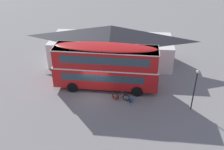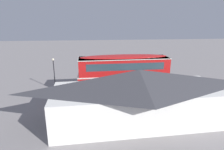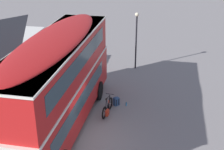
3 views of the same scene
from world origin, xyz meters
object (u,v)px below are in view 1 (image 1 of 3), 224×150
Objects in this scene: street_lamp at (195,85)px; touring_bicycle at (120,97)px; water_bottle_blue_sports at (131,105)px; double_decker_bus at (106,65)px; backpack_on_ground at (131,100)px.

touring_bicycle is at bearing 175.66° from street_lamp.
street_lamp reaches higher than water_bottle_blue_sports.
double_decker_bus is at bearing 130.79° from touring_bicycle.
double_decker_bus reaches higher than water_bottle_blue_sports.
backpack_on_ground is at bearing -39.07° from double_decker_bus.
backpack_on_ground is 0.13× the size of street_lamp.
touring_bicycle is 7.01m from street_lamp.
touring_bicycle is at bearing -49.21° from double_decker_bus.
double_decker_bus is 43.15× the size of water_bottle_blue_sports.
street_lamp is (6.63, -0.50, 2.19)m from touring_bicycle.
double_decker_bus is at bearing 134.74° from water_bottle_blue_sports.
backpack_on_ground reaches higher than water_bottle_blue_sports.
touring_bicycle is 1.40m from water_bottle_blue_sports.
double_decker_bus is 4.72m from water_bottle_blue_sports.
water_bottle_blue_sports is 6.07m from street_lamp.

